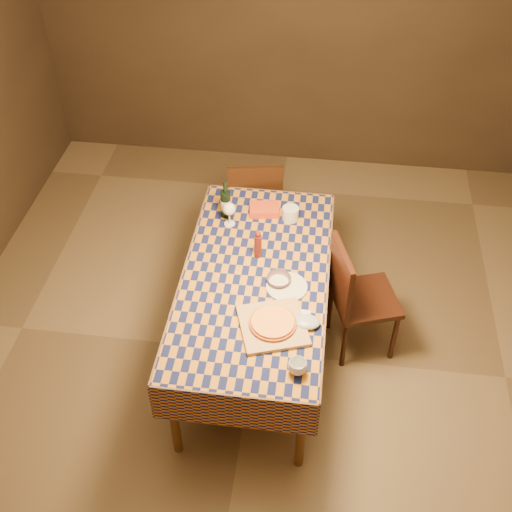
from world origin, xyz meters
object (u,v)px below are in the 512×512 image
(chair_far, at_px, (254,201))
(dining_table, at_px, (255,285))
(white_plate, at_px, (287,287))
(pizza, at_px, (273,323))
(cutting_board, at_px, (273,325))
(wine_bottle, at_px, (226,203))
(bowl, at_px, (279,280))
(chair_right, at_px, (354,293))

(chair_far, bearing_deg, dining_table, -82.22)
(dining_table, distance_m, white_plate, 0.24)
(pizza, bearing_deg, cutting_board, 116.57)
(wine_bottle, distance_m, chair_far, 0.63)
(white_plate, xyz_separation_m, chair_far, (-0.36, 1.16, -0.25))
(dining_table, relative_size, bowl, 11.92)
(dining_table, relative_size, cutting_board, 4.89)
(chair_right, bearing_deg, wine_bottle, 156.36)
(dining_table, xyz_separation_m, chair_right, (0.66, 0.17, -0.17))
(chair_far, bearing_deg, pizza, -78.36)
(wine_bottle, bearing_deg, chair_far, 74.92)
(wine_bottle, height_order, chair_far, wine_bottle)
(dining_table, distance_m, chair_far, 1.10)
(pizza, distance_m, wine_bottle, 1.08)
(dining_table, bearing_deg, wine_bottle, 115.98)
(dining_table, distance_m, pizza, 0.45)
(bowl, height_order, chair_right, chair_right)
(chair_right, bearing_deg, chair_far, 131.41)
(dining_table, height_order, chair_far, chair_far)
(wine_bottle, xyz_separation_m, chair_right, (0.94, -0.41, -0.36))
(bowl, height_order, wine_bottle, wine_bottle)
(cutting_board, bearing_deg, chair_far, 101.64)
(pizza, bearing_deg, chair_right, 49.27)
(pizza, height_order, bowl, pizza)
(pizza, bearing_deg, dining_table, 111.27)
(white_plate, relative_size, chair_far, 0.28)
(cutting_board, distance_m, pizza, 0.03)
(wine_bottle, height_order, chair_right, wine_bottle)
(dining_table, bearing_deg, cutting_board, -68.73)
(cutting_board, height_order, bowl, bowl)
(cutting_board, distance_m, white_plate, 0.33)
(white_plate, bearing_deg, chair_right, 28.97)
(pizza, distance_m, bowl, 0.37)
(cutting_board, relative_size, chair_right, 0.41)
(bowl, bearing_deg, chair_far, 105.18)
(white_plate, height_order, chair_right, chair_right)
(bowl, relative_size, chair_far, 0.17)
(cutting_board, height_order, pizza, pizza)
(dining_table, relative_size, chair_far, 1.98)
(cutting_board, bearing_deg, dining_table, 111.27)
(wine_bottle, relative_size, chair_far, 0.32)
(chair_far, relative_size, chair_right, 1.00)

